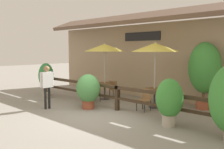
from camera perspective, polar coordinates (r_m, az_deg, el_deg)
ground_plane at (r=9.08m, az=-3.33°, el=-9.30°), size 60.00×60.00×0.00m
building_facade at (r=11.97m, az=11.11°, el=4.70°), size 14.28×1.49×4.23m
patio_railing at (r=9.67m, az=1.19°, el=-4.16°), size 10.40×0.14×0.95m
patio_umbrella_near at (r=11.73m, az=-1.70°, el=6.12°), size 1.92×1.92×2.66m
dining_table_near at (r=11.86m, az=-1.68°, el=-2.72°), size 0.88×0.88×0.77m
chair_near_streetside at (r=11.38m, az=-3.80°, el=-3.88°), size 0.48×0.48×0.83m
chair_near_wallside at (r=12.35m, az=0.50°, el=-3.11°), size 0.51×0.51×0.83m
patio_umbrella_middle at (r=10.16m, az=9.84°, el=6.11°), size 1.92×1.92×2.66m
dining_table_middle at (r=10.30m, az=9.67°, el=-4.07°), size 0.88×0.88×0.77m
chair_middle_streetside at (r=9.73m, az=7.47°, el=-5.55°), size 0.43×0.43×0.83m
chair_middle_wallside at (r=10.92m, az=11.81°, el=-4.39°), size 0.46×0.46×0.83m
potted_plant_tall_tropical at (r=9.99m, az=-5.47°, el=-3.48°), size 1.00×0.90×1.38m
potted_plant_small_flowering at (r=12.81m, az=-14.82°, el=-0.62°), size 0.80×0.72×1.69m
potted_plant_entrance_palm at (r=7.89m, az=12.97°, el=-5.69°), size 0.86×0.77×1.47m
potted_plant_broad_leaf at (r=10.41m, az=20.38°, el=1.13°), size 1.26×1.13×2.65m
pedestrian at (r=10.18m, az=-14.67°, el=-1.52°), size 0.23×0.60×1.72m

